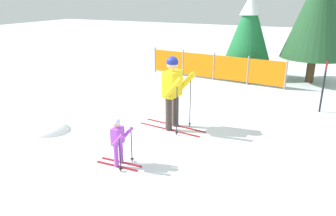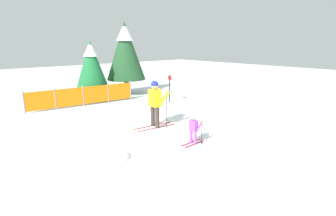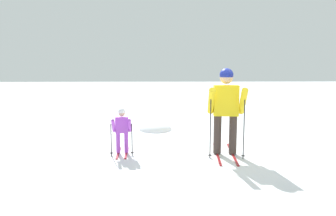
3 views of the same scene
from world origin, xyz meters
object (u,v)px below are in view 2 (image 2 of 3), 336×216
(safety_fence, at_px, (83,96))
(trail_marker, at_px, (170,85))
(conifer_far, at_px, (125,50))
(conifer_near, at_px, (91,64))
(skier_adult, at_px, (155,100))
(skier_child, at_px, (194,127))

(safety_fence, xyz_separation_m, trail_marker, (3.92, -2.25, 0.39))
(conifer_far, distance_m, conifer_near, 2.51)
(safety_fence, relative_size, conifer_near, 1.66)
(trail_marker, bearing_deg, conifer_near, 131.43)
(skier_adult, height_order, conifer_far, conifer_far)
(conifer_far, height_order, trail_marker, conifer_far)
(conifer_far, xyz_separation_m, conifer_near, (-2.39, -0.27, -0.70))
(skier_adult, distance_m, conifer_near, 6.28)
(skier_child, distance_m, conifer_near, 8.51)
(skier_child, xyz_separation_m, trail_marker, (3.41, 5.08, 0.37))
(skier_adult, relative_size, safety_fence, 0.33)
(skier_child, xyz_separation_m, conifer_far, (2.91, 8.63, 2.18))
(skier_adult, bearing_deg, conifer_far, 72.66)
(skier_adult, bearing_deg, conifer_near, 92.38)
(skier_adult, xyz_separation_m, safety_fence, (-0.65, 5.17, -0.54))
(conifer_near, bearing_deg, conifer_far, 6.49)
(conifer_far, bearing_deg, safety_fence, -159.17)
(skier_child, relative_size, conifer_near, 0.29)
(safety_fence, bearing_deg, conifer_far, 20.83)
(conifer_far, xyz_separation_m, trail_marker, (0.50, -3.55, -1.82))
(safety_fence, bearing_deg, trail_marker, -29.88)
(skier_child, bearing_deg, safety_fence, 92.15)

